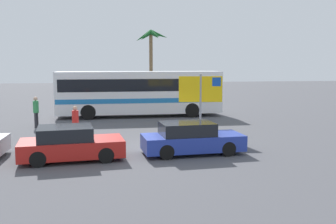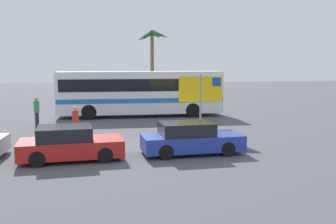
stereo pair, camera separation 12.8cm
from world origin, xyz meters
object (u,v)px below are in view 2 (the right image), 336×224
bus_front_coach (140,91)px  pedestrian_by_bus (75,120)px  ferry_sign (202,92)px  car_red (70,144)px  pedestrian_crossing_lot (37,109)px  car_blue (191,139)px

bus_front_coach → pedestrian_by_bus: size_ratio=6.72×
ferry_sign → car_red: size_ratio=0.78×
ferry_sign → bus_front_coach: bearing=112.7°
pedestrian_crossing_lot → car_blue: bearing=-22.5°
car_blue → pedestrian_crossing_lot: pedestrian_crossing_lot is taller
bus_front_coach → pedestrian_by_bus: 9.16m
bus_front_coach → car_blue: size_ratio=2.69×
car_blue → bus_front_coach: bearing=91.5°
car_red → car_blue: (4.87, 0.27, -0.00)m
car_red → car_blue: 4.88m
car_red → pedestrian_crossing_lot: bearing=102.0°
bus_front_coach → car_blue: 11.96m
car_blue → car_red: bearing=179.5°
ferry_sign → pedestrian_crossing_lot: bearing=159.9°
car_blue → pedestrian_by_bus: 6.11m
pedestrian_by_bus → bus_front_coach: bearing=-171.6°
bus_front_coach → car_blue: (1.08, -11.86, -1.15)m
ferry_sign → car_blue: size_ratio=0.75×
pedestrian_crossing_lot → pedestrian_by_bus: (2.56, -4.39, -0.07)m
car_red → pedestrian_crossing_lot: 8.66m
car_blue → pedestrian_by_bus: pedestrian_by_bus is taller
pedestrian_by_bus → car_blue: bearing=87.4°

